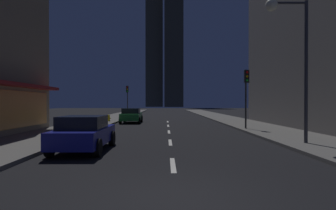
# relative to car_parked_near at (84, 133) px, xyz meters

# --- Properties ---
(ground_plane) EXTENTS (78.00, 136.00, 0.10)m
(ground_plane) POSITION_rel_car_parked_near_xyz_m (3.60, 26.05, -0.79)
(ground_plane) COLOR black
(sidewalk_right) EXTENTS (4.00, 76.00, 0.15)m
(sidewalk_right) POSITION_rel_car_parked_near_xyz_m (10.60, 26.05, -0.67)
(sidewalk_right) COLOR #605E59
(sidewalk_right) RESTS_ON ground
(sidewalk_left) EXTENTS (4.00, 76.00, 0.15)m
(sidewalk_left) POSITION_rel_car_parked_near_xyz_m (-3.40, 26.05, -0.67)
(sidewalk_left) COLOR #605E59
(sidewalk_left) RESTS_ON ground
(lane_marking_center) EXTENTS (0.16, 28.20, 0.01)m
(lane_marking_center) POSITION_rel_car_parked_near_xyz_m (3.60, 5.05, -0.73)
(lane_marking_center) COLOR silver
(lane_marking_center) RESTS_ON ground
(skyscraper_distant_tall) EXTENTS (8.28, 6.00, 53.92)m
(skyscraper_distant_tall) POSITION_rel_car_parked_near_xyz_m (-2.08, 129.84, 26.22)
(skyscraper_distant_tall) COLOR #454234
(skyscraper_distant_tall) RESTS_ON ground
(skyscraper_distant_mid) EXTENTS (8.77, 5.72, 79.22)m
(skyscraper_distant_mid) POSITION_rel_car_parked_near_xyz_m (7.28, 123.66, 38.87)
(skyscraper_distant_mid) COLOR #3C392D
(skyscraper_distant_mid) RESTS_ON ground
(car_parked_near) EXTENTS (1.98, 4.24, 1.45)m
(car_parked_near) POSITION_rel_car_parked_near_xyz_m (0.00, 0.00, 0.00)
(car_parked_near) COLOR navy
(car_parked_near) RESTS_ON ground
(car_parked_far) EXTENTS (1.98, 4.24, 1.45)m
(car_parked_far) POSITION_rel_car_parked_near_xyz_m (0.00, 16.55, 0.00)
(car_parked_far) COLOR #1E722D
(car_parked_far) RESTS_ON ground
(fire_hydrant_far_left) EXTENTS (0.42, 0.30, 0.65)m
(fire_hydrant_far_left) POSITION_rel_car_parked_near_xyz_m (-2.30, 16.89, -0.29)
(fire_hydrant_far_left) COLOR gold
(fire_hydrant_far_left) RESTS_ON sidewalk_left
(traffic_light_near_right) EXTENTS (0.32, 0.48, 4.20)m
(traffic_light_near_right) POSITION_rel_car_parked_near_xyz_m (9.10, 8.48, 2.45)
(traffic_light_near_right) COLOR #2D2D2D
(traffic_light_near_right) RESTS_ON sidewalk_right
(traffic_light_far_left) EXTENTS (0.32, 0.48, 4.20)m
(traffic_light_far_left) POSITION_rel_car_parked_near_xyz_m (-1.90, 27.92, 2.45)
(traffic_light_far_left) COLOR #2D2D2D
(traffic_light_far_left) RESTS_ON sidewalk_left
(street_lamp_right) EXTENTS (1.96, 0.56, 6.58)m
(street_lamp_right) POSITION_rel_car_parked_near_xyz_m (8.98, 1.22, 4.33)
(street_lamp_right) COLOR #38383D
(street_lamp_right) RESTS_ON sidewalk_right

